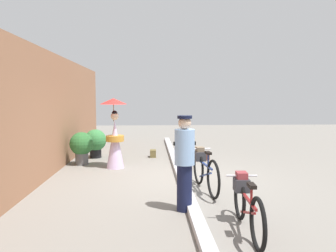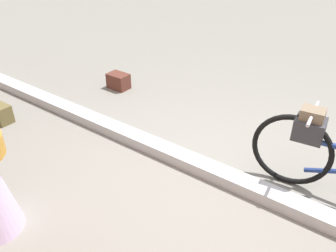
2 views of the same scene
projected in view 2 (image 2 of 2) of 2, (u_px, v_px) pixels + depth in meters
ground_plane at (221, 180)px, 3.56m from camera, size 30.00×30.00×0.00m
sidewalk_curb at (222, 175)px, 3.53m from camera, size 14.00×0.20×0.12m
backpack_on_pavement at (0, 113)px, 4.49m from camera, size 0.31×0.19×0.24m
backpack_spare at (119, 81)px, 5.35m from camera, size 0.31×0.22×0.23m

